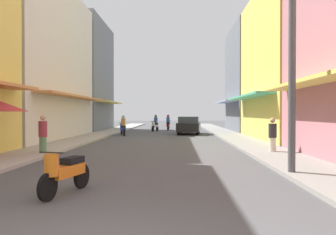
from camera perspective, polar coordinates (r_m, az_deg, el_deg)
The scene contains 15 objects.
ground_plane at distance 24.16m, azimuth -0.96°, elevation -3.38°, with size 107.74×107.74×0.00m, color #4C4C4F.
sidewalk_left at distance 24.89m, azimuth -12.61°, elevation -3.13°, with size 2.12×56.97×0.12m, color #ADA89E.
sidewalk_right at distance 24.45m, azimuth 10.91°, elevation -3.20°, with size 2.12×56.97×0.12m, color gray.
building_left_mid at distance 24.68m, azimuth -22.97°, elevation 8.39°, with size 7.05×12.70×10.10m.
building_left_far at distance 35.31m, azimuth -15.22°, elevation 6.55°, with size 7.05×9.31×10.66m.
building_right_mid at distance 23.71m, azimuth 21.53°, elevation 8.05°, with size 7.05×10.33×9.56m.
building_right_far at distance 33.25m, azimuth 15.61°, elevation 6.05°, with size 7.05×8.75×9.66m.
motorbike_white at distance 32.76m, azimuth -2.15°, elevation -1.06°, with size 0.69×1.76×1.58m.
motorbike_blue at distance 26.77m, azimuth -7.50°, elevation -1.47°, with size 0.74×1.74×1.58m.
motorbike_red at distance 34.90m, azimuth 0.04°, elevation -0.95°, with size 0.55×1.81×1.58m.
motorbike_orange at distance 7.68m, azimuth -16.81°, elevation -8.54°, with size 0.69×1.76×0.96m.
parked_car at distance 28.20m, azimuth 3.51°, elevation -1.28°, with size 2.15×4.25×1.45m.
pedestrian_crossing at distance 14.90m, azimuth -20.08°, elevation -2.79°, with size 0.34×0.34×1.66m.
pedestrian_far at distance 15.15m, azimuth 16.99°, elevation -2.96°, with size 0.34×0.34×1.54m.
utility_pole at distance 10.12m, azimuth 19.93°, elevation 9.40°, with size 0.20×1.20×6.39m.
Camera 1 is at (1.08, -3.59, 1.74)m, focal length 36.68 mm.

